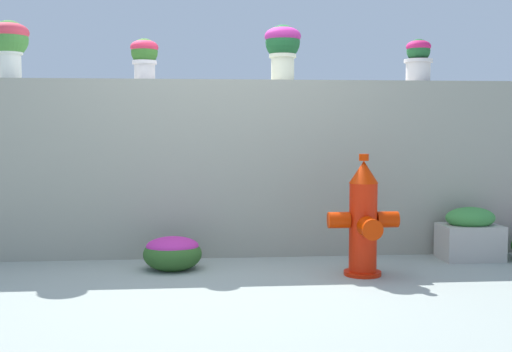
# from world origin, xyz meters

# --- Properties ---
(ground_plane) EXTENTS (24.00, 24.00, 0.00)m
(ground_plane) POSITION_xyz_m (0.00, 0.00, 0.00)
(ground_plane) COLOR gray
(stone_wall) EXTENTS (6.63, 0.35, 1.50)m
(stone_wall) POSITION_xyz_m (0.00, 1.00, 0.75)
(stone_wall) COLOR gray
(stone_wall) RESTS_ON ground
(potted_plant_1) EXTENTS (0.32, 0.32, 0.49)m
(potted_plant_1) POSITION_xyz_m (-1.73, 1.03, 1.83)
(potted_plant_1) COLOR silver
(potted_plant_1) RESTS_ON stone_wall
(potted_plant_2) EXTENTS (0.24, 0.24, 0.35)m
(potted_plant_2) POSITION_xyz_m (-0.62, 1.03, 1.72)
(potted_plant_2) COLOR silver
(potted_plant_2) RESTS_ON stone_wall
(potted_plant_3) EXTENTS (0.31, 0.31, 0.48)m
(potted_plant_3) POSITION_xyz_m (0.56, 0.97, 1.81)
(potted_plant_3) COLOR beige
(potted_plant_3) RESTS_ON stone_wall
(potted_plant_4) EXTENTS (0.25, 0.25, 0.38)m
(potted_plant_4) POSITION_xyz_m (1.77, 1.00, 1.72)
(potted_plant_4) COLOR silver
(potted_plant_4) RESTS_ON stone_wall
(fire_hydrant) EXTENTS (0.53, 0.42, 0.91)m
(fire_hydrant) POSITION_xyz_m (1.06, 0.09, 0.41)
(fire_hydrant) COLOR red
(fire_hydrant) RESTS_ON ground
(flower_bush_right) EXTENTS (0.45, 0.41, 0.27)m
(flower_bush_right) POSITION_xyz_m (-0.37, 0.41, 0.14)
(flower_bush_right) COLOR #2D5823
(flower_bush_right) RESTS_ON ground
(planter_box) EXTENTS (0.49, 0.35, 0.44)m
(planter_box) POSITION_xyz_m (2.10, 0.59, 0.21)
(planter_box) COLOR #ABA69E
(planter_box) RESTS_ON ground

